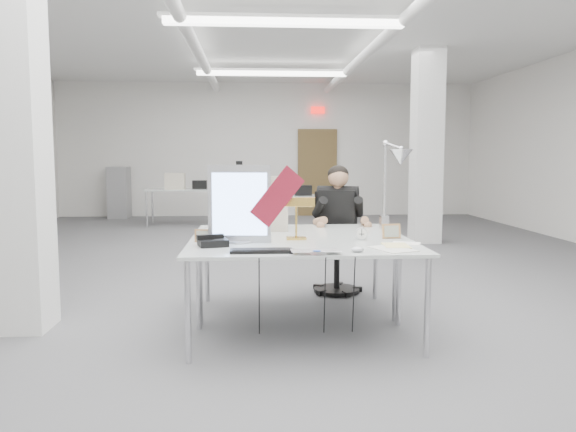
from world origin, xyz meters
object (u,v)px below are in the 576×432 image
object	(u,v)px
seated_person	(338,208)
bankers_lamp	(296,220)
beige_monitor	(267,210)
desk_phone	(213,243)
monitor	(240,204)
office_chair	(337,241)
architect_lamp	(392,178)
laptop	(317,253)
desk_main	(304,247)

from	to	relation	value
seated_person	bankers_lamp	distance (m)	1.29
seated_person	bankers_lamp	size ratio (longest dim) A/B	2.79
beige_monitor	desk_phone	bearing A→B (deg)	-110.66
monitor	bankers_lamp	xyz separation A→B (m)	(0.46, 0.14, -0.15)
office_chair	seated_person	size ratio (longest dim) A/B	1.23
office_chair	architect_lamp	world-z (taller)	architect_lamp
office_chair	desk_phone	world-z (taller)	office_chair
desk_phone	beige_monitor	xyz separation A→B (m)	(0.44, 0.97, 0.16)
office_chair	architect_lamp	distance (m)	1.13
monitor	beige_monitor	bearing A→B (deg)	79.19
desk_phone	bankers_lamp	bearing A→B (deg)	11.25
laptop	architect_lamp	bearing A→B (deg)	54.58
desk_phone	architect_lamp	size ratio (longest dim) A/B	0.22
laptop	beige_monitor	xyz separation A→B (m)	(-0.30, 1.41, 0.17)
office_chair	beige_monitor	world-z (taller)	beige_monitor
desk_main	desk_phone	world-z (taller)	desk_phone
desk_main	monitor	world-z (taller)	monitor
beige_monitor	office_chair	bearing A→B (deg)	40.99
seated_person	desk_phone	bearing A→B (deg)	-110.18
bankers_lamp	architect_lamp	size ratio (longest dim) A/B	0.33
bankers_lamp	beige_monitor	xyz separation A→B (m)	(-0.22, 0.66, 0.02)
seated_person	desk_phone	distance (m)	1.90
monitor	bankers_lamp	distance (m)	0.50
bankers_lamp	desk_phone	distance (m)	0.74
desk_main	beige_monitor	size ratio (longest dim) A/B	4.64
office_chair	seated_person	bearing A→B (deg)	-71.69
office_chair	bankers_lamp	xyz separation A→B (m)	(-0.53, -1.23, 0.36)
office_chair	monitor	world-z (taller)	monitor
laptop	seated_person	bearing A→B (deg)	76.32
seated_person	architect_lamp	distance (m)	0.92
laptop	desk_phone	xyz separation A→B (m)	(-0.74, 0.44, 0.01)
desk_main	bankers_lamp	distance (m)	0.38
seated_person	beige_monitor	world-z (taller)	seated_person
seated_person	office_chair	bearing A→B (deg)	108.31
laptop	desk_phone	size ratio (longest dim) A/B	1.63
seated_person	monitor	world-z (taller)	monitor
beige_monitor	architect_lamp	world-z (taller)	architect_lamp
architect_lamp	laptop	bearing A→B (deg)	-136.25
seated_person	beige_monitor	xyz separation A→B (m)	(-0.74, -0.52, 0.04)
beige_monitor	monitor	bearing A→B (deg)	-102.90
office_chair	architect_lamp	bearing A→B (deg)	-48.03
bankers_lamp	beige_monitor	world-z (taller)	beige_monitor
office_chair	desk_phone	size ratio (longest dim) A/B	5.18
beige_monitor	bankers_lamp	bearing A→B (deg)	-68.06
beige_monitor	architect_lamp	bearing A→B (deg)	-9.19
seated_person	monitor	size ratio (longest dim) A/B	1.46
bankers_lamp	office_chair	bearing A→B (deg)	75.34
bankers_lamp	laptop	bearing A→B (deg)	-75.21
monitor	beige_monitor	distance (m)	0.84
seated_person	bankers_lamp	bearing A→B (deg)	-95.74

